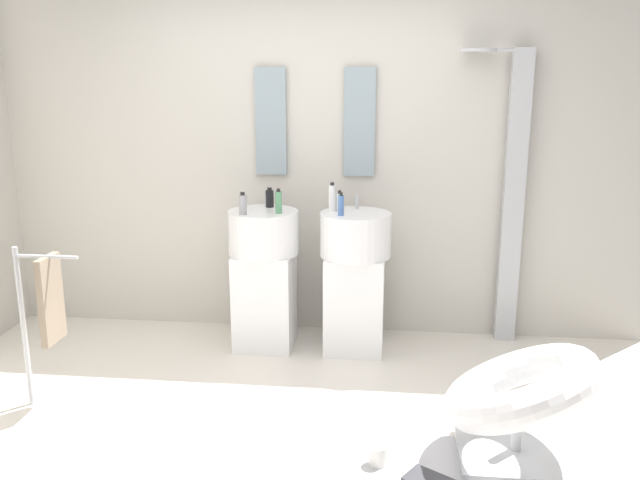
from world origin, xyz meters
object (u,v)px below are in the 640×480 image
(pedestal_sink_left, at_px, (264,274))
(soap_bottle_blue, at_px, (341,205))
(towel_rack, at_px, (46,303))
(soap_bottle_grey, at_px, (243,204))
(soap_bottle_black, at_px, (270,198))
(shower_column, at_px, (512,193))
(soap_bottle_clear, at_px, (339,202))
(pedestal_sink_right, at_px, (355,276))
(soap_bottle_green, at_px, (279,202))
(soap_bottle_white, at_px, (332,198))
(coffee_mug, at_px, (378,455))
(lounge_chair, at_px, (519,396))

(pedestal_sink_left, bearing_deg, soap_bottle_blue, -10.38)
(towel_rack, distance_m, soap_bottle_grey, 1.35)
(soap_bottle_grey, relative_size, soap_bottle_blue, 0.98)
(soap_bottle_blue, xyz_separation_m, soap_bottle_black, (-0.52, 0.23, -0.01))
(shower_column, bearing_deg, soap_bottle_clear, -167.85)
(pedestal_sink_right, distance_m, towel_rack, 1.97)
(soap_bottle_green, distance_m, soap_bottle_white, 0.36)
(coffee_mug, relative_size, soap_bottle_white, 0.50)
(pedestal_sink_right, xyz_separation_m, soap_bottle_grey, (-0.74, -0.14, 0.51))
(shower_column, bearing_deg, soap_bottle_black, -174.46)
(pedestal_sink_right, distance_m, lounge_chair, 1.60)
(pedestal_sink_left, relative_size, soap_bottle_black, 7.79)
(soap_bottle_clear, xyz_separation_m, soap_bottle_white, (-0.05, -0.01, 0.03))
(pedestal_sink_left, xyz_separation_m, soap_bottle_white, (0.47, 0.03, 0.54))
(coffee_mug, xyz_separation_m, soap_bottle_grey, (-0.94, 1.30, 0.98))
(soap_bottle_blue, bearing_deg, pedestal_sink_right, 47.32)
(soap_bottle_black, bearing_deg, soap_bottle_white, -12.94)
(pedestal_sink_left, bearing_deg, shower_column, 9.95)
(pedestal_sink_left, height_order, soap_bottle_white, soap_bottle_white)
(pedestal_sink_left, bearing_deg, soap_bottle_white, 3.89)
(pedestal_sink_left, distance_m, pedestal_sink_right, 0.63)
(pedestal_sink_left, relative_size, soap_bottle_green, 6.45)
(towel_rack, distance_m, soap_bottle_white, 1.90)
(pedestal_sink_right, bearing_deg, towel_rack, -148.57)
(pedestal_sink_right, bearing_deg, soap_bottle_clear, 158.72)
(lounge_chair, xyz_separation_m, soap_bottle_green, (-1.39, 1.25, 0.70))
(soap_bottle_grey, height_order, soap_bottle_clear, soap_bottle_grey)
(lounge_chair, relative_size, soap_bottle_grey, 6.82)
(soap_bottle_black, xyz_separation_m, soap_bottle_white, (0.45, -0.10, 0.03))
(shower_column, height_order, soap_bottle_clear, shower_column)
(pedestal_sink_right, distance_m, soap_bottle_blue, 0.53)
(soap_bottle_blue, xyz_separation_m, soap_bottle_white, (-0.07, 0.13, 0.02))
(soap_bottle_green, xyz_separation_m, soap_bottle_white, (0.35, 0.10, 0.02))
(shower_column, xyz_separation_m, towel_rack, (-2.74, -1.32, -0.45))
(soap_bottle_grey, relative_size, soap_bottle_green, 0.90)
(coffee_mug, bearing_deg, soap_bottle_grey, 125.99)
(pedestal_sink_left, distance_m, soap_bottle_green, 0.54)
(coffee_mug, bearing_deg, pedestal_sink_right, 98.15)
(pedestal_sink_left, distance_m, soap_bottle_black, 0.53)
(lounge_chair, relative_size, towel_rack, 1.08)
(soap_bottle_green, relative_size, soap_bottle_blue, 1.09)
(soap_bottle_black, distance_m, soap_bottle_white, 0.46)
(lounge_chair, distance_m, coffee_mug, 0.75)
(shower_column, relative_size, towel_rack, 2.16)
(pedestal_sink_left, height_order, soap_bottle_grey, soap_bottle_grey)
(towel_rack, distance_m, coffee_mug, 2.01)
(pedestal_sink_left, distance_m, shower_column, 1.81)
(soap_bottle_grey, height_order, soap_bottle_white, soap_bottle_white)
(coffee_mug, bearing_deg, pedestal_sink_left, 120.18)
(pedestal_sink_right, relative_size, soap_bottle_black, 7.79)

